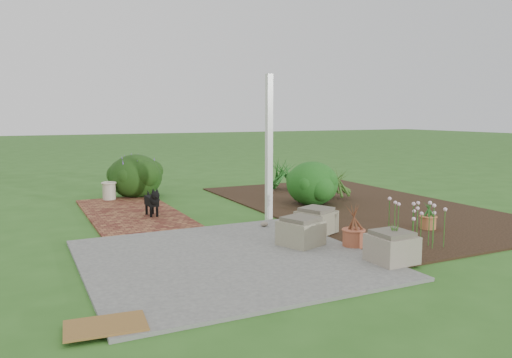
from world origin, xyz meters
name	(u,v)px	position (x,y,z in m)	size (l,w,h in m)	color
ground	(256,224)	(0.00, 0.00, 0.00)	(80.00, 80.00, 0.00)	#2F631F
concrete_patio	(227,258)	(-1.25, -1.75, 0.02)	(3.50, 3.50, 0.04)	#5D5D5B
brick_path	(132,213)	(-1.70, 1.75, 0.02)	(1.60, 3.50, 0.04)	#5C271D
garden_bed	(358,206)	(2.50, 0.50, 0.01)	(4.00, 7.00, 0.03)	black
veranda_post	(269,149)	(0.30, 0.10, 1.25)	(0.10, 0.10, 2.50)	white
stone_trough_near	(392,249)	(0.48, -2.82, 0.20)	(0.49, 0.49, 0.33)	#736D59
stone_trough_mid	(316,222)	(0.48, -1.12, 0.21)	(0.50, 0.50, 0.33)	#706D54
stone_trough_far	(301,233)	(-0.10, -1.64, 0.21)	(0.50, 0.50, 0.34)	gray
coir_doormat	(106,326)	(-2.98, -3.22, 0.05)	(0.68, 0.44, 0.02)	brown
black_dog	(152,200)	(-1.45, 1.19, 0.32)	(0.18, 0.55, 0.47)	black
cream_ceramic_urn	(109,191)	(-1.84, 3.31, 0.22)	(0.27, 0.27, 0.36)	beige
evergreen_shrub	(312,182)	(1.76, 1.02, 0.47)	(1.04, 1.04, 0.89)	#0C3A0B
agapanthus_clump_back	(335,180)	(2.57, 1.39, 0.43)	(0.89, 0.89, 0.80)	#13380C
agapanthus_clump_front	(283,171)	(2.17, 2.99, 0.47)	(0.99, 0.99, 0.88)	#133C17
pink_flower_patch	(423,220)	(1.60, -2.18, 0.33)	(0.95, 0.95, 0.61)	#113D0F
terracotta_pot_bronze	(353,238)	(0.52, -2.00, 0.15)	(0.30, 0.30, 0.24)	#A85538
terracotta_pot_small_left	(428,222)	(2.24, -1.65, 0.13)	(0.25, 0.25, 0.20)	#A96439
terracotta_pot_small_right	(393,253)	(0.52, -2.80, 0.14)	(0.26, 0.26, 0.22)	#9D4835
purple_flowering_bush	(136,175)	(-1.21, 3.60, 0.49)	(1.15, 1.15, 0.98)	black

